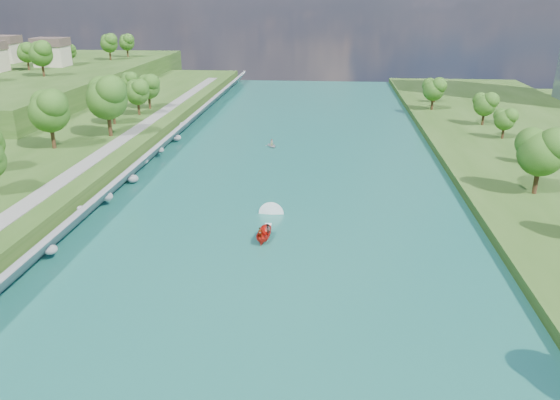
# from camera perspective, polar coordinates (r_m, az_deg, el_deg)

# --- Properties ---
(ground) EXTENTS (260.00, 260.00, 0.00)m
(ground) POSITION_cam_1_polar(r_m,az_deg,el_deg) (68.40, -0.94, -4.71)
(ground) COLOR #2D5119
(ground) RESTS_ON ground
(river_water) EXTENTS (55.00, 240.00, 0.10)m
(river_water) POSITION_cam_1_polar(r_m,az_deg,el_deg) (86.81, 0.48, 0.94)
(river_water) COLOR #175A50
(river_water) RESTS_ON ground
(ridge_west) EXTENTS (60.00, 120.00, 9.00)m
(ridge_west) POSITION_cam_1_polar(r_m,az_deg,el_deg) (181.87, -24.65, 10.93)
(ridge_west) COLOR #2D5119
(ridge_west) RESTS_ON ground
(riprap_bank) EXTENTS (3.88, 236.00, 4.05)m
(riprap_bank) POSITION_cam_1_polar(r_m,az_deg,el_deg) (91.93, -15.80, 2.41)
(riprap_bank) COLOR slate
(riprap_bank) RESTS_ON ground
(riverside_path) EXTENTS (3.00, 200.00, 0.10)m
(riverside_path) POSITION_cam_1_polar(r_m,az_deg,el_deg) (94.04, -19.69, 3.51)
(riverside_path) COLOR gray
(riverside_path) RESTS_ON berm_west
(ridge_houses) EXTENTS (29.50, 29.50, 8.40)m
(ridge_houses) POSITION_cam_1_polar(r_m,az_deg,el_deg) (188.28, -26.00, 13.73)
(ridge_houses) COLOR beige
(ridge_houses) RESTS_ON ridge_west
(trees_east) EXTENTS (17.39, 134.86, 11.94)m
(trees_east) POSITION_cam_1_polar(r_m,az_deg,el_deg) (89.30, 24.96, 3.88)
(trees_east) COLOR #1D5416
(trees_east) RESTS_ON berm_east
(trees_ridge) EXTENTS (21.29, 66.48, 10.94)m
(trees_ridge) POSITION_cam_1_polar(r_m,az_deg,el_deg) (178.85, -21.50, 14.27)
(trees_ridge) COLOR #1D5416
(trees_ridge) RESTS_ON ridge_west
(motorboat) EXTENTS (3.60, 18.99, 2.02)m
(motorboat) POSITION_cam_1_polar(r_m,az_deg,el_deg) (70.44, -1.57, -3.21)
(motorboat) COLOR red
(motorboat) RESTS_ON river_water
(raft) EXTENTS (3.25, 3.66, 1.53)m
(raft) POSITION_cam_1_polar(r_m,az_deg,el_deg) (112.60, -0.86, 5.77)
(raft) COLOR #9A9EA3
(raft) RESTS_ON river_water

